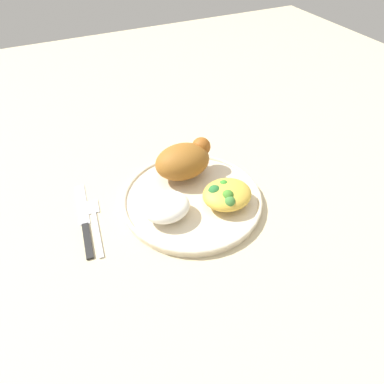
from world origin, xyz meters
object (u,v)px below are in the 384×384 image
Objects in this scene: fork at (96,223)px; knife at (85,224)px; plate at (192,199)px; roasted_chicken at (184,160)px; rice_pile at (166,207)px; mac_cheese_with_broccoli at (226,194)px.

fork is 0.75× the size of knife.
plate is 0.20m from knife.
roasted_chicken reaches higher than plate.
fork is (-0.18, 0.02, -0.01)m from plate.
rice_pile is 0.44× the size of knife.
mac_cheese_with_broccoli is at bearing -15.86° from fork.
plate is 2.20× the size of roasted_chicken.
plate is 3.15× the size of rice_pile.
plate is 0.07m from mac_cheese_with_broccoli.
rice_pile is 0.59× the size of fork.
mac_cheese_with_broccoli is at bearing -71.75° from roasted_chicken.
mac_cheese_with_broccoli reaches higher than rice_pile.
roasted_chicken is (0.01, 0.07, 0.04)m from plate.
mac_cheese_with_broccoli is (0.05, -0.04, 0.03)m from plate.
plate is at bearing -7.52° from fork.
mac_cheese_with_broccoli is (0.04, -0.11, -0.01)m from roasted_chicken.
mac_cheese_with_broccoli is 0.64× the size of fork.
knife is at bearing 158.93° from rice_pile.
rice_pile reaches higher than plate.
knife is (-0.20, 0.03, -0.01)m from plate.
rice_pile is at bearing 170.86° from mac_cheese_with_broccoli.
roasted_chicken is 0.20m from fork.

